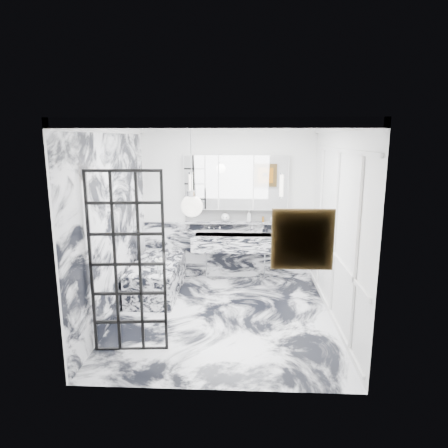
# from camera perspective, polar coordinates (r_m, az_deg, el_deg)

# --- Properties ---
(floor) EXTENTS (3.60, 3.60, 0.00)m
(floor) POSITION_cam_1_polar(r_m,az_deg,el_deg) (6.14, -0.14, -13.00)
(floor) COLOR white
(floor) RESTS_ON ground
(ceiling) EXTENTS (3.60, 3.60, 0.00)m
(ceiling) POSITION_cam_1_polar(r_m,az_deg,el_deg) (5.56, -0.15, 14.12)
(ceiling) COLOR white
(ceiling) RESTS_ON wall_back
(wall_back) EXTENTS (3.60, 0.00, 3.60)m
(wall_back) POSITION_cam_1_polar(r_m,az_deg,el_deg) (7.45, 0.56, 2.82)
(wall_back) COLOR white
(wall_back) RESTS_ON floor
(wall_front) EXTENTS (3.60, 0.00, 3.60)m
(wall_front) POSITION_cam_1_polar(r_m,az_deg,el_deg) (3.95, -1.49, -5.69)
(wall_front) COLOR white
(wall_front) RESTS_ON floor
(wall_left) EXTENTS (0.00, 3.60, 3.60)m
(wall_left) POSITION_cam_1_polar(r_m,az_deg,el_deg) (5.98, -15.63, 0.04)
(wall_left) COLOR white
(wall_left) RESTS_ON floor
(wall_right) EXTENTS (0.00, 3.60, 3.60)m
(wall_right) POSITION_cam_1_polar(r_m,az_deg,el_deg) (5.83, 15.76, -0.28)
(wall_right) COLOR white
(wall_right) RESTS_ON floor
(marble_clad_back) EXTENTS (3.18, 0.05, 1.05)m
(marble_clad_back) POSITION_cam_1_polar(r_m,az_deg,el_deg) (7.62, 0.54, -3.71)
(marble_clad_back) COLOR white
(marble_clad_back) RESTS_ON floor
(marble_clad_left) EXTENTS (0.02, 3.56, 2.68)m
(marble_clad_left) POSITION_cam_1_polar(r_m,az_deg,el_deg) (5.99, -15.46, -0.52)
(marble_clad_left) COLOR white
(marble_clad_left) RESTS_ON floor
(panel_molding) EXTENTS (0.03, 3.40, 2.30)m
(panel_molding) POSITION_cam_1_polar(r_m,az_deg,el_deg) (5.85, 15.51, -1.24)
(panel_molding) COLOR white
(panel_molding) RESTS_ON floor
(soap_bottle_a) EXTENTS (0.09, 0.09, 0.22)m
(soap_bottle_a) POSITION_cam_1_polar(r_m,az_deg,el_deg) (7.40, 3.59, 1.13)
(soap_bottle_a) COLOR #8C5919
(soap_bottle_a) RESTS_ON ledge
(soap_bottle_b) EXTENTS (0.10, 0.10, 0.18)m
(soap_bottle_b) POSITION_cam_1_polar(r_m,az_deg,el_deg) (7.43, 8.15, 0.93)
(soap_bottle_b) COLOR #4C4C51
(soap_bottle_b) RESTS_ON ledge
(soap_bottle_c) EXTENTS (0.14, 0.14, 0.17)m
(soap_bottle_c) POSITION_cam_1_polar(r_m,az_deg,el_deg) (7.42, 7.13, 0.92)
(soap_bottle_c) COLOR silver
(soap_bottle_c) RESTS_ON ledge
(face_pot) EXTENTS (0.16, 0.16, 0.16)m
(face_pot) POSITION_cam_1_polar(r_m,az_deg,el_deg) (7.41, 0.18, 0.92)
(face_pot) COLOR white
(face_pot) RESTS_ON ledge
(amber_bottle) EXTENTS (0.04, 0.04, 0.10)m
(amber_bottle) POSITION_cam_1_polar(r_m,az_deg,el_deg) (7.42, 5.60, 0.67)
(amber_bottle) COLOR #8C5919
(amber_bottle) RESTS_ON ledge
(flower_vase) EXTENTS (0.08, 0.08, 0.12)m
(flower_vase) POSITION_cam_1_polar(r_m,az_deg,el_deg) (6.34, -9.19, -6.40)
(flower_vase) COLOR silver
(flower_vase) RESTS_ON bathtub
(crittall_door) EXTENTS (0.88, 0.11, 2.25)m
(crittall_door) POSITION_cam_1_polar(r_m,az_deg,el_deg) (4.97, -13.61, -5.60)
(crittall_door) COLOR black
(crittall_door) RESTS_ON floor
(artwork) EXTENTS (0.50, 0.05, 0.50)m
(artwork) POSITION_cam_1_polar(r_m,az_deg,el_deg) (3.95, 11.14, -2.16)
(artwork) COLOR orange
(artwork) RESTS_ON wall_front
(pendant_light) EXTENTS (0.24, 0.24, 0.24)m
(pendant_light) POSITION_cam_1_polar(r_m,az_deg,el_deg) (4.46, -4.60, 2.56)
(pendant_light) COLOR white
(pendant_light) RESTS_ON ceiling
(trough_sink) EXTENTS (1.60, 0.45, 0.30)m
(trough_sink) POSITION_cam_1_polar(r_m,az_deg,el_deg) (7.35, 1.65, -2.66)
(trough_sink) COLOR silver
(trough_sink) RESTS_ON wall_back
(ledge) EXTENTS (1.90, 0.14, 0.04)m
(ledge) POSITION_cam_1_polar(r_m,az_deg,el_deg) (7.43, 1.69, 0.20)
(ledge) COLOR silver
(ledge) RESTS_ON wall_back
(subway_tile) EXTENTS (1.90, 0.03, 0.23)m
(subway_tile) POSITION_cam_1_polar(r_m,az_deg,el_deg) (7.47, 1.71, 1.31)
(subway_tile) COLOR white
(subway_tile) RESTS_ON wall_back
(mirror_cabinet) EXTENTS (1.90, 0.16, 1.00)m
(mirror_cabinet) POSITION_cam_1_polar(r_m,az_deg,el_deg) (7.32, 1.73, 5.96)
(mirror_cabinet) COLOR white
(mirror_cabinet) RESTS_ON wall_back
(sconce_left) EXTENTS (0.07, 0.07, 0.40)m
(sconce_left) POSITION_cam_1_polar(r_m,az_deg,el_deg) (7.29, -4.78, 5.59)
(sconce_left) COLOR white
(sconce_left) RESTS_ON mirror_cabinet
(sconce_right) EXTENTS (0.07, 0.07, 0.40)m
(sconce_right) POSITION_cam_1_polar(r_m,az_deg,el_deg) (7.26, 8.22, 5.48)
(sconce_right) COLOR white
(sconce_right) RESTS_ON mirror_cabinet
(bathtub) EXTENTS (0.75, 1.65, 0.55)m
(bathtub) POSITION_cam_1_polar(r_m,az_deg,el_deg) (7.01, -9.48, -7.47)
(bathtub) COLOR silver
(bathtub) RESTS_ON floor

